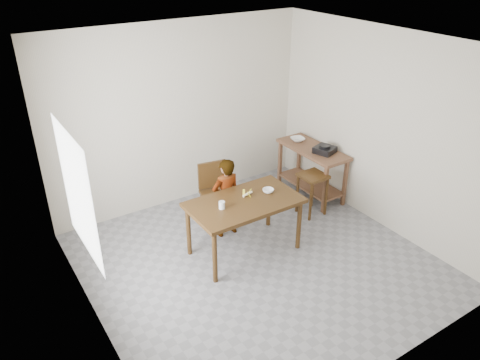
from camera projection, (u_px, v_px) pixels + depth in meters
floor at (257, 263)px, 5.93m from camera, size 4.00×4.00×0.04m
ceiling at (262, 43)px, 4.66m from camera, size 4.00×4.00×0.04m
wall_back at (179, 116)px, 6.80m from camera, size 4.00×0.04×2.70m
wall_front at (402, 257)px, 3.80m from camera, size 4.00×0.04×2.70m
wall_left at (81, 218)px, 4.32m from camera, size 0.04×4.00×2.70m
wall_right at (382, 131)px, 6.28m from camera, size 0.04×4.00×2.70m
window_pane at (77, 194)px, 4.43m from camera, size 0.02×1.10×1.30m
dining_table at (244, 226)px, 5.97m from camera, size 1.40×0.80×0.75m
prep_counter at (311, 171)px, 7.31m from camera, size 0.50×1.20×0.80m
child at (226, 198)px, 6.24m from camera, size 0.41×0.27×1.13m
dining_chair at (217, 195)px, 6.59m from camera, size 0.48×0.48×0.86m
stool at (312, 194)px, 6.84m from camera, size 0.36×0.36×0.64m
glass_tumbler at (222, 205)px, 5.62m from camera, size 0.10×0.10×0.09m
small_bowl at (268, 191)px, 5.99m from camera, size 0.16×0.16×0.05m
banana at (248, 194)px, 5.91m from camera, size 0.17×0.13×0.06m
serving_bowl at (298, 139)px, 7.36m from camera, size 0.26×0.26×0.05m
gas_burner at (325, 150)px, 6.95m from camera, size 0.35×0.35×0.09m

